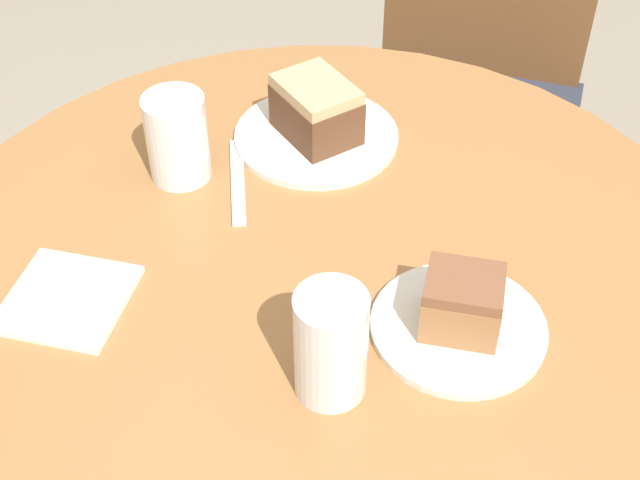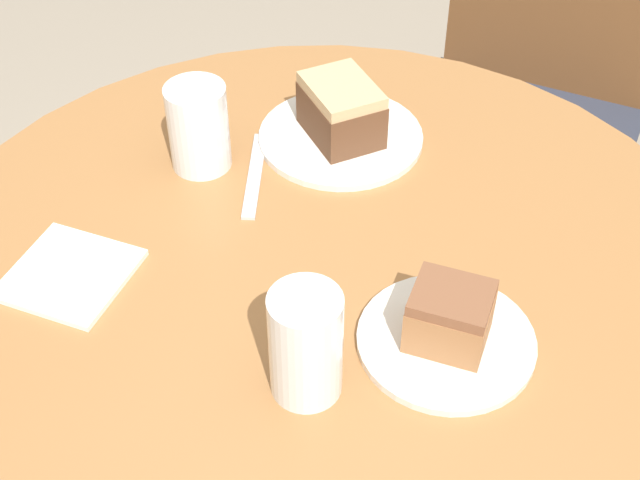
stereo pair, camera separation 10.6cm
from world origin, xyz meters
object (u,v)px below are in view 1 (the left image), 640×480
(cake_slice_far, at_px, (462,303))
(glass_lemonade, at_px, (178,143))
(plate_far, at_px, (458,327))
(cake_slice_near, at_px, (316,109))
(plate_near, at_px, (316,136))
(glass_water, at_px, (331,350))
(chair, at_px, (471,78))

(cake_slice_far, distance_m, glass_lemonade, 0.45)
(plate_far, height_order, cake_slice_near, cake_slice_near)
(plate_near, distance_m, cake_slice_far, 0.40)
(plate_near, relative_size, glass_water, 1.76)
(cake_slice_far, bearing_deg, plate_far, 180.00)
(plate_near, relative_size, cake_slice_far, 2.52)
(plate_far, relative_size, cake_slice_far, 2.14)
(plate_near, height_order, glass_lemonade, glass_lemonade)
(plate_near, height_order, plate_far, same)
(plate_near, relative_size, plate_far, 1.17)
(plate_far, bearing_deg, plate_near, 132.48)
(chair, xyz_separation_m, plate_near, (-0.12, -0.69, 0.30))
(cake_slice_near, bearing_deg, plate_near, 180.00)
(cake_slice_near, height_order, cake_slice_far, cake_slice_near)
(glass_lemonade, relative_size, glass_water, 0.92)
(chair, xyz_separation_m, cake_slice_near, (-0.12, -0.69, 0.34))
(cake_slice_far, height_order, glass_lemonade, glass_lemonade)
(cake_slice_far, distance_m, glass_water, 0.17)
(chair, height_order, cake_slice_far, chair)
(cake_slice_far, height_order, glass_water, glass_water)
(plate_far, relative_size, glass_lemonade, 1.64)
(chair, bearing_deg, cake_slice_far, -82.63)
(plate_near, bearing_deg, glass_water, -69.46)
(plate_far, bearing_deg, cake_slice_far, 0.00)
(plate_far, distance_m, glass_water, 0.17)
(plate_near, height_order, glass_water, glass_water)
(chair, xyz_separation_m, plate_far, (0.15, -0.99, 0.30))
(cake_slice_far, xyz_separation_m, glass_water, (-0.11, -0.12, 0.01))
(plate_far, distance_m, glass_lemonade, 0.45)
(chair, bearing_deg, glass_lemonade, -109.19)
(cake_slice_far, bearing_deg, glass_lemonade, 159.08)
(plate_near, bearing_deg, plate_far, -47.52)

